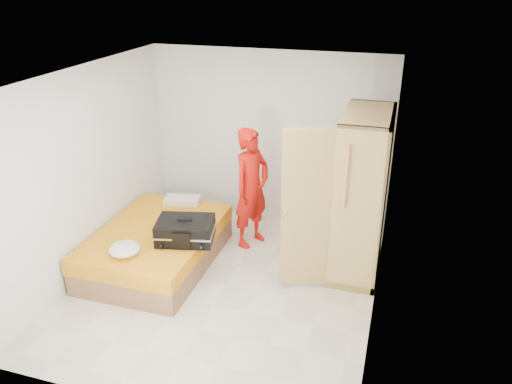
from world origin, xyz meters
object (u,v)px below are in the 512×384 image
(bed, at_px, (157,246))
(wardrobe, at_px, (357,200))
(round_cushion, at_px, (125,249))
(suitcase, at_px, (185,231))
(person, at_px, (252,188))

(bed, height_order, wardrobe, wardrobe)
(wardrobe, xyz_separation_m, round_cushion, (-2.57, -1.27, -0.43))
(suitcase, distance_m, round_cushion, 0.77)
(wardrobe, relative_size, round_cushion, 5.65)
(person, bearing_deg, wardrobe, -76.04)
(wardrobe, distance_m, suitcase, 2.17)
(person, bearing_deg, suitcase, 176.12)
(bed, bearing_deg, person, 40.59)
(wardrobe, relative_size, person, 1.23)
(bed, distance_m, wardrobe, 2.69)
(bed, relative_size, round_cushion, 5.43)
(suitcase, height_order, round_cushion, suitcase)
(bed, bearing_deg, wardrobe, 14.04)
(suitcase, bearing_deg, person, 48.75)
(person, xyz_separation_m, round_cushion, (-1.11, -1.54, -0.28))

